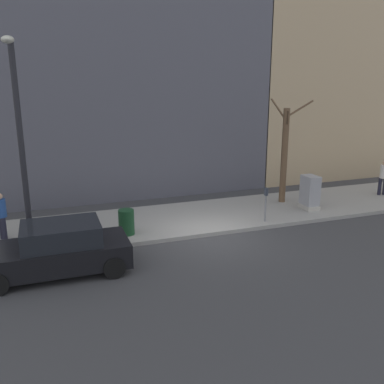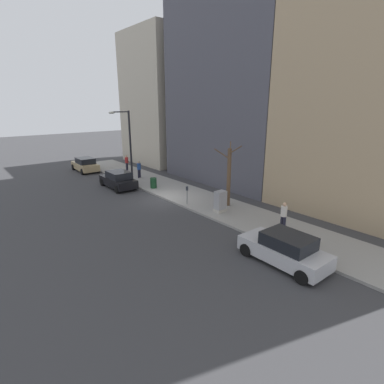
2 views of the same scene
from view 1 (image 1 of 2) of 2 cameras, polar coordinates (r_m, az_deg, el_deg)
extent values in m
plane|color=#38383A|center=(15.54, 2.53, -5.96)|extent=(120.00, 120.00, 0.00)
cube|color=gray|center=(17.27, 0.02, -3.48)|extent=(4.00, 36.00, 0.15)
cube|color=black|center=(13.17, -17.72, -8.05)|extent=(1.84, 4.21, 0.70)
cube|color=black|center=(12.94, -17.07, -5.32)|extent=(1.62, 2.21, 0.60)
cylinder|color=black|center=(14.13, -24.11, -8.18)|extent=(0.23, 0.64, 0.64)
cylinder|color=black|center=(12.59, -10.33, -9.88)|extent=(0.23, 0.64, 0.64)
cylinder|color=black|center=(14.14, -11.46, -7.07)|extent=(0.23, 0.64, 0.64)
cylinder|color=slate|center=(16.73, 9.74, -2.18)|extent=(0.07, 0.07, 1.05)
cube|color=#2D333D|center=(16.54, 9.85, 0.06)|extent=(0.14, 0.10, 0.30)
cube|color=#A8A399|center=(18.89, 15.31, -1.87)|extent=(0.83, 0.61, 0.18)
cube|color=#939399|center=(18.70, 15.46, 0.23)|extent=(0.75, 0.55, 1.25)
cylinder|color=black|center=(14.13, -21.74, 5.14)|extent=(0.18, 0.18, 6.50)
cylinder|color=black|center=(13.19, -23.22, 18.15)|extent=(1.60, 0.10, 0.10)
ellipsoid|color=beige|center=(12.39, -23.38, 18.17)|extent=(0.56, 0.32, 0.20)
cylinder|color=brown|center=(19.19, 12.20, 4.69)|extent=(0.28, 0.28, 4.14)
cylinder|color=brown|center=(19.06, 11.50, 10.69)|extent=(0.61, 0.54, 0.98)
cylinder|color=brown|center=(19.18, 14.21, 10.72)|extent=(0.20, 1.22, 0.74)
cylinder|color=brown|center=(18.42, 12.63, 9.62)|extent=(0.99, 0.65, 0.80)
cylinder|color=#14381E|center=(15.38, -8.74, -3.98)|extent=(0.56, 0.56, 0.90)
cylinder|color=#1E1E2D|center=(22.10, 23.74, 0.69)|extent=(0.16, 0.16, 0.82)
cylinder|color=silver|center=(22.00, 24.22, 2.50)|extent=(0.36, 0.36, 0.62)
cylinder|color=#1E1E2D|center=(16.19, -24.05, -4.33)|extent=(0.16, 0.16, 0.82)
cylinder|color=#1E1E2D|center=(15.98, -23.75, -4.56)|extent=(0.16, 0.16, 0.82)
cylinder|color=#23478C|center=(15.87, -24.17, -1.99)|extent=(0.36, 0.36, 0.62)
camera|label=2|loc=(24.47, 69.58, 9.48)|focal=28.00mm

